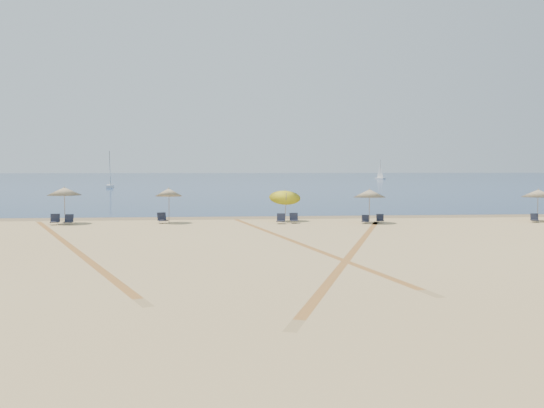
% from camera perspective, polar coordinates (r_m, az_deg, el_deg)
% --- Properties ---
extents(ground, '(160.00, 160.00, 0.00)m').
position_cam_1_polar(ground, '(20.28, 5.11, -7.26)').
color(ground, tan).
rests_on(ground, ground).
extents(ocean, '(500.00, 500.00, 0.00)m').
position_cam_1_polar(ocean, '(244.65, -4.31, 2.73)').
color(ocean, '#0C2151').
rests_on(ocean, ground).
extents(wet_sand, '(500.00, 500.00, 0.00)m').
position_cam_1_polar(wet_sand, '(43.91, -0.47, -1.36)').
color(wet_sand, olive).
rests_on(wet_sand, ground).
extents(umbrella_1, '(2.32, 2.32, 2.57)m').
position_cam_1_polar(umbrella_1, '(41.51, -20.19, 1.21)').
color(umbrella_1, gray).
rests_on(umbrella_1, ground).
extents(umbrella_2, '(1.91, 1.96, 2.51)m').
position_cam_1_polar(umbrella_2, '(40.20, -10.37, 1.17)').
color(umbrella_2, gray).
rests_on(umbrella_2, ground).
extents(umbrella_3, '(2.27, 2.30, 2.67)m').
position_cam_1_polar(umbrella_3, '(40.75, 1.32, 0.99)').
color(umbrella_3, gray).
rests_on(umbrella_3, ground).
extents(umbrella_4, '(2.28, 2.29, 2.40)m').
position_cam_1_polar(umbrella_4, '(40.09, 9.80, 1.06)').
color(umbrella_4, gray).
rests_on(umbrella_4, ground).
extents(umbrella_5, '(2.32, 2.33, 2.36)m').
position_cam_1_polar(umbrella_5, '(44.95, 25.25, 0.98)').
color(umbrella_5, gray).
rests_on(umbrella_5, ground).
extents(chair_1, '(0.72, 0.81, 0.73)m').
position_cam_1_polar(chair_1, '(41.01, -21.02, -1.51)').
color(chair_1, black).
rests_on(chair_1, ground).
extents(chair_2, '(0.58, 0.68, 0.69)m').
position_cam_1_polar(chair_2, '(40.82, -19.80, -1.53)').
color(chair_2, black).
rests_on(chair_2, ground).
extents(chair_3, '(0.83, 0.89, 0.74)m').
position_cam_1_polar(chair_3, '(40.10, -11.00, -1.44)').
color(chair_3, black).
rests_on(chair_3, ground).
extents(chair_4, '(0.70, 0.78, 0.70)m').
position_cam_1_polar(chair_4, '(38.99, 0.90, -1.54)').
color(chair_4, black).
rests_on(chair_4, ground).
extents(chair_5, '(0.61, 0.71, 0.71)m').
position_cam_1_polar(chair_5, '(39.39, 2.23, -1.48)').
color(chair_5, black).
rests_on(chair_5, ground).
extents(chair_6, '(0.64, 0.70, 0.60)m').
position_cam_1_polar(chair_6, '(39.56, 9.37, -1.58)').
color(chair_6, black).
rests_on(chair_6, ground).
extents(chair_7, '(0.62, 0.69, 0.62)m').
position_cam_1_polar(chair_7, '(40.25, 10.84, -1.49)').
color(chair_7, black).
rests_on(chair_7, ground).
extents(chair_8, '(0.70, 0.75, 0.63)m').
position_cam_1_polar(chair_8, '(43.99, 24.94, -1.33)').
color(chair_8, black).
rests_on(chair_8, ground).
extents(sailboat_0, '(1.89, 4.94, 7.18)m').
position_cam_1_polar(sailboat_0, '(115.59, -16.01, 2.68)').
color(sailboat_0, white).
rests_on(sailboat_0, ocean).
extents(sailboat_1, '(2.72, 4.70, 6.83)m').
position_cam_1_polar(sailboat_1, '(201.19, 10.84, 3.07)').
color(sailboat_1, white).
rests_on(sailboat_1, ocean).
extents(tire_tracks, '(50.83, 39.71, 0.00)m').
position_cam_1_polar(tire_tracks, '(28.86, -3.57, -3.99)').
color(tire_tracks, tan).
rests_on(tire_tracks, ground).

